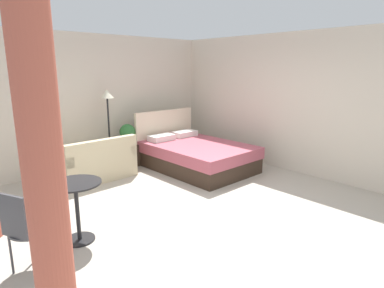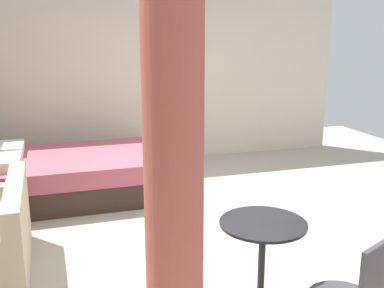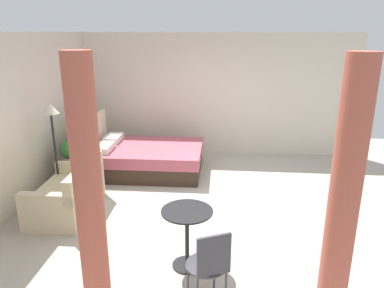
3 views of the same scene
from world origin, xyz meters
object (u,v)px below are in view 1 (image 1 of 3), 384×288
potted_plant (128,133)px  vase (137,139)px  nightstand (133,154)px  cafe_chair_near_window (23,226)px  floor_lamp (108,105)px  couch (96,164)px  bed (196,155)px  balcony_table (77,201)px

potted_plant → vase: bearing=-9.5°
nightstand → cafe_chair_near_window: 3.95m
potted_plant → cafe_chair_near_window: 3.88m
vase → floor_lamp: 1.01m
nightstand → couch: bearing=-162.9°
couch → nightstand: bearing=17.1°
couch → cafe_chair_near_window: bearing=-129.4°
bed → potted_plant: 1.53m
nightstand → cafe_chair_near_window: bearing=-138.1°
vase → balcony_table: 3.32m
bed → cafe_chair_near_window: bed is taller
cafe_chair_near_window → potted_plant: bearing=43.2°
nightstand → balcony_table: 3.25m
bed → couch: size_ratio=1.58×
vase → potted_plant: bearing=170.5°
couch → vase: couch is taller
couch → cafe_chair_near_window: cafe_chair_near_window is taller
bed → nightstand: size_ratio=4.84×
bed → potted_plant: (-0.92, 1.15, 0.41)m
nightstand → bed: bearing=-53.7°
nightstand → potted_plant: (-0.10, 0.03, 0.47)m
vase → floor_lamp: bearing=171.0°
couch → cafe_chair_near_window: 2.99m
nightstand → vase: vase is taller
nightstand → potted_plant: size_ratio=1.05×
couch → cafe_chair_near_window: (-1.89, -2.31, 0.25)m
bed → couch: 2.02m
bed → nightstand: 1.39m
bed → floor_lamp: (-1.32, 1.21, 1.05)m
potted_plant → cafe_chair_near_window: bearing=-136.8°
bed → balcony_table: 3.31m
potted_plant → balcony_table: 3.20m
couch → floor_lamp: 1.26m
bed → balcony_table: size_ratio=2.99×
potted_plant → floor_lamp: floor_lamp is taller
vase → cafe_chair_near_window: (-3.05, -2.62, -0.01)m
cafe_chair_near_window → bed: bearing=21.9°
floor_lamp → balcony_table: size_ratio=2.19×
balcony_table → potted_plant: bearing=47.5°
balcony_table → bed: bearing=21.4°
potted_plant → floor_lamp: (-0.40, 0.06, 0.64)m
potted_plant → balcony_table: (-2.16, -2.35, -0.18)m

